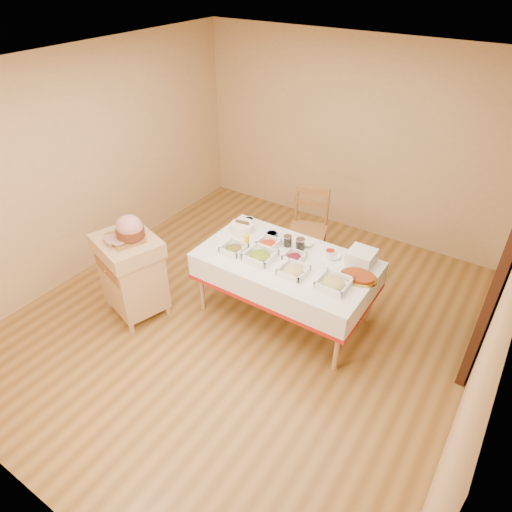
% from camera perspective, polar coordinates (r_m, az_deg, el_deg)
% --- Properties ---
extents(room_shell, '(5.00, 5.00, 5.00)m').
position_cam_1_polar(room_shell, '(4.34, -1.35, 4.90)').
color(room_shell, olive).
rests_on(room_shell, ground).
extents(doorway, '(0.09, 1.10, 2.20)m').
position_cam_1_polar(doorway, '(4.62, 28.88, -0.59)').
color(doorway, black).
rests_on(doorway, ground).
extents(dining_table, '(1.82, 1.02, 0.76)m').
position_cam_1_polar(dining_table, '(4.81, 3.75, -1.89)').
color(dining_table, tan).
rests_on(dining_table, ground).
extents(butcher_cart, '(0.81, 0.73, 0.95)m').
position_cam_1_polar(butcher_cart, '(5.07, -15.27, -1.87)').
color(butcher_cart, tan).
rests_on(butcher_cart, ground).
extents(dining_chair, '(0.56, 0.54, 1.00)m').
position_cam_1_polar(dining_chair, '(5.72, 6.56, 3.51)').
color(dining_chair, '#976131').
rests_on(dining_chair, ground).
extents(ham_on_board, '(0.40, 0.38, 0.27)m').
position_cam_1_polar(ham_on_board, '(4.78, -15.60, 3.22)').
color(ham_on_board, '#976131').
rests_on(ham_on_board, butcher_cart).
extents(serving_dish_a, '(0.24, 0.23, 0.10)m').
position_cam_1_polar(serving_dish_a, '(4.80, -2.80, 0.92)').
color(serving_dish_a, white).
rests_on(serving_dish_a, dining_table).
extents(serving_dish_b, '(0.29, 0.29, 0.12)m').
position_cam_1_polar(serving_dish_b, '(4.67, 0.52, 0.02)').
color(serving_dish_b, white).
rests_on(serving_dish_b, dining_table).
extents(serving_dish_c, '(0.26, 0.26, 0.10)m').
position_cam_1_polar(serving_dish_c, '(4.49, 4.69, -1.85)').
color(serving_dish_c, white).
rests_on(serving_dish_c, dining_table).
extents(serving_dish_d, '(0.29, 0.29, 0.11)m').
position_cam_1_polar(serving_dish_d, '(4.37, 9.69, -3.36)').
color(serving_dish_d, white).
rests_on(serving_dish_d, dining_table).
extents(serving_dish_e, '(0.22, 0.21, 0.10)m').
position_cam_1_polar(serving_dish_e, '(4.88, 1.57, 1.59)').
color(serving_dish_e, white).
rests_on(serving_dish_e, dining_table).
extents(serving_dish_f, '(0.20, 0.19, 0.09)m').
position_cam_1_polar(serving_dish_f, '(4.69, 4.81, -0.11)').
color(serving_dish_f, white).
rests_on(serving_dish_f, dining_table).
extents(small_bowl_left, '(0.12, 0.12, 0.05)m').
position_cam_1_polar(small_bowl_left, '(5.30, -0.86, 4.47)').
color(small_bowl_left, white).
rests_on(small_bowl_left, dining_table).
extents(small_bowl_mid, '(0.13, 0.13, 0.05)m').
position_cam_1_polar(small_bowl_mid, '(5.03, 2.00, 2.66)').
color(small_bowl_mid, navy).
rests_on(small_bowl_mid, dining_table).
extents(small_bowl_right, '(0.11, 0.11, 0.06)m').
position_cam_1_polar(small_bowl_right, '(4.80, 9.25, 0.44)').
color(small_bowl_right, white).
rests_on(small_bowl_right, dining_table).
extents(bowl_white_imported, '(0.17, 0.17, 0.04)m').
position_cam_1_polar(bowl_white_imported, '(4.94, 6.32, 1.59)').
color(bowl_white_imported, white).
rests_on(bowl_white_imported, dining_table).
extents(bowl_small_imported, '(0.18, 0.18, 0.04)m').
position_cam_1_polar(bowl_small_imported, '(4.76, 9.71, -0.03)').
color(bowl_small_imported, white).
rests_on(bowl_small_imported, dining_table).
extents(preserve_jar_left, '(0.10, 0.10, 0.12)m').
position_cam_1_polar(preserve_jar_left, '(4.88, 3.99, 1.84)').
color(preserve_jar_left, silver).
rests_on(preserve_jar_left, dining_table).
extents(preserve_jar_right, '(0.10, 0.10, 0.13)m').
position_cam_1_polar(preserve_jar_right, '(4.84, 5.55, 1.43)').
color(preserve_jar_right, silver).
rests_on(preserve_jar_right, dining_table).
extents(mustard_bottle, '(0.06, 0.06, 0.18)m').
position_cam_1_polar(mustard_bottle, '(4.85, -1.18, 2.01)').
color(mustard_bottle, yellow).
rests_on(mustard_bottle, dining_table).
extents(bread_basket, '(0.27, 0.27, 0.12)m').
position_cam_1_polar(bread_basket, '(5.14, -1.71, 3.65)').
color(bread_basket, white).
rests_on(bread_basket, dining_table).
extents(plate_stack, '(0.26, 0.26, 0.14)m').
position_cam_1_polar(plate_stack, '(4.72, 13.04, -0.12)').
color(plate_stack, white).
rests_on(plate_stack, dining_table).
extents(brass_platter, '(0.37, 0.26, 0.05)m').
position_cam_1_polar(brass_platter, '(4.52, 12.74, -2.55)').
color(brass_platter, '#B39632').
rests_on(brass_platter, dining_table).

